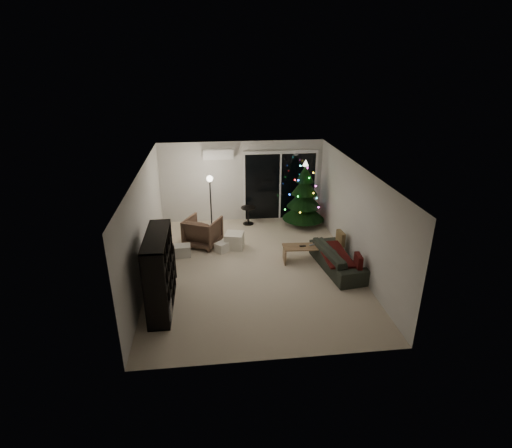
{
  "coord_description": "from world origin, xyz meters",
  "views": [
    {
      "loc": [
        -0.93,
        -8.61,
        4.81
      ],
      "look_at": [
        0.1,
        0.3,
        1.05
      ],
      "focal_mm": 28.0,
      "sensor_mm": 36.0,
      "label": 1
    }
  ],
  "objects_px": {
    "media_cabinet": "(160,252)",
    "christmas_tree": "(304,194)",
    "sofa": "(338,258)",
    "bookshelf": "(149,273)",
    "armchair": "(203,232)",
    "coffee_table": "(308,253)"
  },
  "relations": [
    {
      "from": "armchair",
      "to": "sofa",
      "type": "bearing_deg",
      "value": 178.31
    },
    {
      "from": "media_cabinet",
      "to": "coffee_table",
      "type": "height_order",
      "value": "media_cabinet"
    },
    {
      "from": "armchair",
      "to": "christmas_tree",
      "type": "distance_m",
      "value": 3.28
    },
    {
      "from": "christmas_tree",
      "to": "sofa",
      "type": "bearing_deg",
      "value": -85.12
    },
    {
      "from": "christmas_tree",
      "to": "media_cabinet",
      "type": "bearing_deg",
      "value": -151.48
    },
    {
      "from": "bookshelf",
      "to": "sofa",
      "type": "height_order",
      "value": "bookshelf"
    },
    {
      "from": "bookshelf",
      "to": "armchair",
      "type": "height_order",
      "value": "bookshelf"
    },
    {
      "from": "christmas_tree",
      "to": "bookshelf",
      "type": "bearing_deg",
      "value": -135.83
    },
    {
      "from": "bookshelf",
      "to": "coffee_table",
      "type": "height_order",
      "value": "bookshelf"
    },
    {
      "from": "armchair",
      "to": "coffee_table",
      "type": "xyz_separation_m",
      "value": [
        2.66,
        -1.22,
        -0.2
      ]
    },
    {
      "from": "sofa",
      "to": "armchair",
      "type": "bearing_deg",
      "value": 54.6
    },
    {
      "from": "sofa",
      "to": "christmas_tree",
      "type": "relative_size",
      "value": 0.94
    },
    {
      "from": "christmas_tree",
      "to": "armchair",
      "type": "bearing_deg",
      "value": -160.86
    },
    {
      "from": "coffee_table",
      "to": "christmas_tree",
      "type": "xyz_separation_m",
      "value": [
        0.38,
        2.28,
        0.83
      ]
    },
    {
      "from": "sofa",
      "to": "bookshelf",
      "type": "bearing_deg",
      "value": 97.5
    },
    {
      "from": "coffee_table",
      "to": "bookshelf",
      "type": "bearing_deg",
      "value": -152.16
    },
    {
      "from": "coffee_table",
      "to": "christmas_tree",
      "type": "distance_m",
      "value": 2.46
    },
    {
      "from": "media_cabinet",
      "to": "christmas_tree",
      "type": "distance_m",
      "value": 4.66
    },
    {
      "from": "bookshelf",
      "to": "media_cabinet",
      "type": "height_order",
      "value": "bookshelf"
    },
    {
      "from": "media_cabinet",
      "to": "christmas_tree",
      "type": "xyz_separation_m",
      "value": [
        4.06,
        2.21,
        0.62
      ]
    },
    {
      "from": "sofa",
      "to": "coffee_table",
      "type": "relative_size",
      "value": 1.51
    },
    {
      "from": "media_cabinet",
      "to": "sofa",
      "type": "relative_size",
      "value": 0.69
    }
  ]
}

